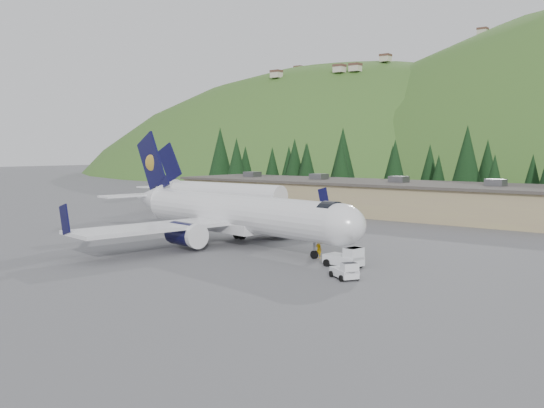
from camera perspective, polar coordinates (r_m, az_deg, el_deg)
The scene contains 8 objects.
ground at distance 65.72m, azimuth -3.25°, elevation -3.85°, with size 600.00×600.00×0.00m, color #57575C.
airliner at distance 66.13m, azimuth -3.88°, elevation -0.86°, with size 37.94×35.77×12.60m.
second_airliner at distance 98.24m, azimuth -5.63°, elevation 1.08°, with size 27.50×11.00×10.05m.
baggage_tug_a at distance 53.45m, azimuth 7.00°, elevation -5.08°, with size 3.65×2.50×1.83m.
baggage_tug_b at distance 48.69m, azimuth 6.96°, elevation -6.31°, with size 2.98×2.59×1.43m.
terminal_building at distance 99.30m, azimuth 9.22°, elevation 0.68°, with size 71.00×17.00×6.10m.
ramp_worker at distance 57.65m, azimuth 4.41°, elevation -4.28°, with size 0.62×0.40×1.69m, color #DA9D07.
tree_line at distance 121.45m, azimuth 13.46°, elevation 3.64°, with size 112.18×18.73×14.28m.
Camera 1 is at (43.11, -48.52, 10.31)m, focal length 40.00 mm.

